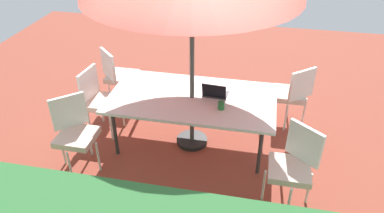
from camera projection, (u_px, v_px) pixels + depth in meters
The scene contains 9 objects.
ground_plane at pixel (192, 142), 5.29m from camera, with size 10.00×10.00×0.02m, color brown.
dining_table at pixel (192, 100), 4.90m from camera, with size 2.22×1.20×0.76m.
chair_east at pixel (100, 98), 5.25m from camera, with size 0.48×0.47×0.98m.
chair_southeast at pixel (118, 74), 5.87m from camera, with size 0.59×0.59×0.98m.
chair_southwest at pixel (293, 92), 5.39m from camera, with size 0.58×0.59×0.98m.
chair_northeast at pixel (75, 130), 4.59m from camera, with size 0.59×0.59×0.98m.
chair_northwest at pixel (294, 163), 4.08m from camera, with size 0.58×0.58×0.98m.
laptop at pixel (215, 93), 4.87m from camera, with size 0.34×0.27×0.21m.
cup at pixel (221, 106), 4.60m from camera, with size 0.08×0.08×0.10m, color #286B33.
Camera 1 is at (-0.84, 4.09, 3.29)m, focal length 34.26 mm.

